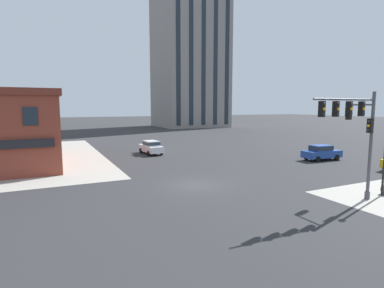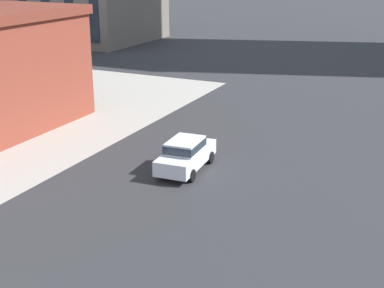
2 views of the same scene
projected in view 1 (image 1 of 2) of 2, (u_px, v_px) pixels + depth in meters
ground_plane at (197, 185)px, 23.47m from camera, size 320.00×320.00×0.00m
traffic_signal_main at (356, 126)px, 18.93m from camera, size 5.30×2.09×6.88m
car_main_northbound_far at (321, 152)px, 34.20m from camera, size 4.49×2.08×1.68m
car_main_southbound_far at (151, 147)px, 38.61m from camera, size 2.12×4.51×1.68m
residential_tower_skyline_right at (189, 43)px, 88.68m from camera, size 18.60×17.98×48.25m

